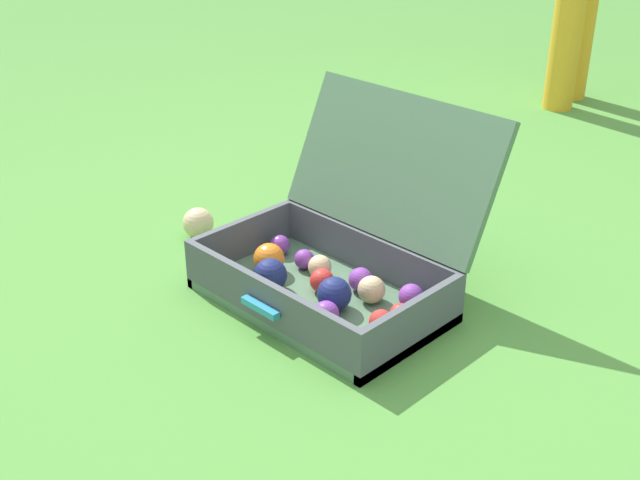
% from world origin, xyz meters
% --- Properties ---
extents(ground_plane, '(16.00, 16.00, 0.00)m').
position_xyz_m(ground_plane, '(0.00, 0.00, 0.00)').
color(ground_plane, '#4C8C38').
extents(open_suitcase, '(0.58, 0.53, 0.46)m').
position_xyz_m(open_suitcase, '(-0.08, 0.04, 0.10)').
color(open_suitcase, '#4C7051').
rests_on(open_suitcase, ground).
extents(stray_ball_on_grass, '(0.09, 0.09, 0.09)m').
position_xyz_m(stray_ball_on_grass, '(-0.57, 0.00, 0.04)').
color(stray_ball_on_grass, '#D1B784').
rests_on(stray_ball_on_grass, ground).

